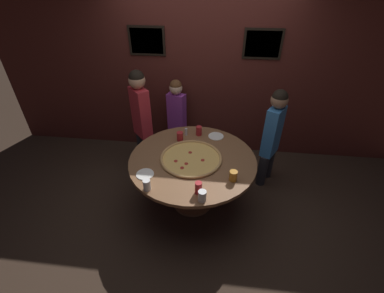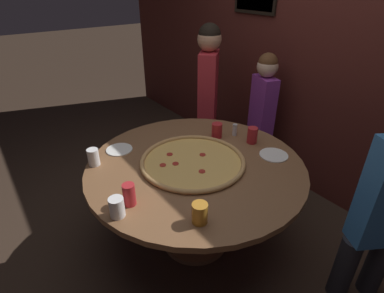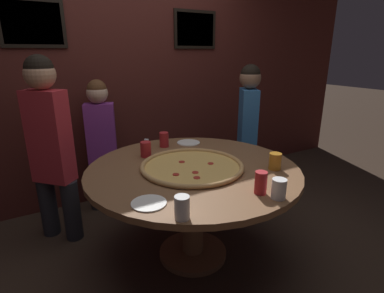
# 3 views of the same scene
# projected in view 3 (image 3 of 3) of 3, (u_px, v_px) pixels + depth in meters

# --- Properties ---
(ground_plane) EXTENTS (24.00, 24.00, 0.00)m
(ground_plane) POSITION_uv_depth(u_px,v_px,m) (193.00, 254.00, 2.36)
(ground_plane) COLOR #38281E
(back_wall) EXTENTS (6.40, 0.08, 2.60)m
(back_wall) POSITION_uv_depth(u_px,v_px,m) (126.00, 74.00, 3.07)
(back_wall) COLOR #4C1E19
(back_wall) RESTS_ON ground_plane
(dining_table) EXTENTS (1.50, 1.50, 0.74)m
(dining_table) POSITION_uv_depth(u_px,v_px,m) (193.00, 184.00, 2.17)
(dining_table) COLOR brown
(dining_table) RESTS_ON ground_plane
(giant_pizza) EXTENTS (0.73, 0.73, 0.03)m
(giant_pizza) POSITION_uv_depth(u_px,v_px,m) (192.00, 166.00, 2.11)
(giant_pizza) COLOR #EAB75B
(giant_pizza) RESTS_ON dining_table
(drink_cup_near_left) EXTENTS (0.08, 0.08, 0.12)m
(drink_cup_near_left) POSITION_uv_depth(u_px,v_px,m) (279.00, 189.00, 1.66)
(drink_cup_near_left) COLOR white
(drink_cup_near_left) RESTS_ON dining_table
(drink_cup_by_shaker) EXTENTS (0.07, 0.07, 0.13)m
(drink_cup_by_shaker) POSITION_uv_depth(u_px,v_px,m) (261.00, 183.00, 1.71)
(drink_cup_by_shaker) COLOR #B22328
(drink_cup_by_shaker) RESTS_ON dining_table
(drink_cup_beside_pizza) EXTENTS (0.08, 0.08, 0.12)m
(drink_cup_beside_pizza) POSITION_uv_depth(u_px,v_px,m) (182.00, 208.00, 1.45)
(drink_cup_beside_pizza) COLOR white
(drink_cup_beside_pizza) RESTS_ON dining_table
(drink_cup_front_edge) EXTENTS (0.08, 0.08, 0.12)m
(drink_cup_front_edge) POSITION_uv_depth(u_px,v_px,m) (275.00, 161.00, 2.07)
(drink_cup_front_edge) COLOR #BC7A23
(drink_cup_front_edge) RESTS_ON dining_table
(drink_cup_near_right) EXTENTS (0.08, 0.08, 0.12)m
(drink_cup_near_right) POSITION_uv_depth(u_px,v_px,m) (146.00, 149.00, 2.32)
(drink_cup_near_right) COLOR #B22328
(drink_cup_near_right) RESTS_ON dining_table
(drink_cup_far_right) EXTENTS (0.08, 0.08, 0.13)m
(drink_cup_far_right) POSITION_uv_depth(u_px,v_px,m) (164.00, 140.00, 2.56)
(drink_cup_far_right) COLOR #B22328
(drink_cup_far_right) RESTS_ON dining_table
(white_plate_far_back) EXTENTS (0.19, 0.19, 0.01)m
(white_plate_far_back) POSITION_uv_depth(u_px,v_px,m) (149.00, 203.00, 1.61)
(white_plate_far_back) COLOR white
(white_plate_far_back) RESTS_ON dining_table
(white_plate_near_front) EXTENTS (0.20, 0.20, 0.01)m
(white_plate_near_front) POSITION_uv_depth(u_px,v_px,m) (188.00, 143.00, 2.67)
(white_plate_near_front) COLOR white
(white_plate_near_front) RESTS_ON dining_table
(condiment_shaker) EXTENTS (0.04, 0.04, 0.10)m
(condiment_shaker) POSITION_uv_depth(u_px,v_px,m) (147.00, 145.00, 2.46)
(condiment_shaker) COLOR silver
(condiment_shaker) RESTS_ON dining_table
(diner_far_right) EXTENTS (0.36, 0.37, 1.51)m
(diner_far_right) POSITION_uv_depth(u_px,v_px,m) (50.00, 141.00, 2.34)
(diner_far_right) COLOR #232328
(diner_far_right) RESTS_ON ground_plane
(diner_far_left) EXTENTS (0.29, 0.37, 1.41)m
(diner_far_left) POSITION_uv_depth(u_px,v_px,m) (247.00, 125.00, 3.07)
(diner_far_left) COLOR #232328
(diner_far_left) RESTS_ON ground_plane
(diner_side_left) EXTENTS (0.34, 0.22, 1.28)m
(diner_side_left) POSITION_uv_depth(u_px,v_px,m) (102.00, 139.00, 2.85)
(diner_side_left) COLOR #232328
(diner_side_left) RESTS_ON ground_plane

